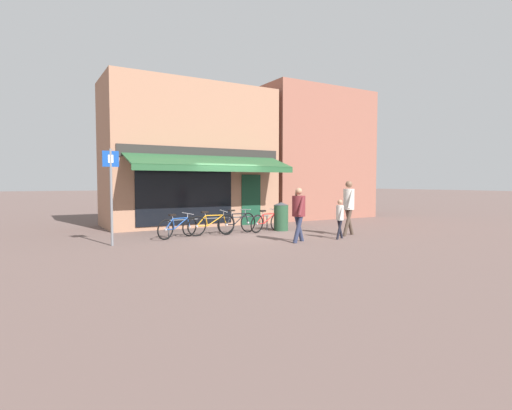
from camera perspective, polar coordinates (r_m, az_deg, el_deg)
The scene contains 13 objects.
ground_plane at distance 13.85m, azimuth -1.85°, elevation -4.13°, with size 160.00×160.00×0.00m, color brown.
shop_front at distance 17.25m, azimuth -9.36°, elevation 6.91°, with size 7.02×4.53×5.80m.
neighbour_building at distance 20.99m, azimuth 7.35°, elevation 7.06°, with size 5.81×4.00×6.36m.
bike_rack_rail at distance 13.84m, azimuth -5.00°, elevation -2.15°, with size 3.84×0.04×0.57m.
bicycle_blue at distance 12.98m, azimuth -11.10°, elevation -3.12°, with size 1.57×0.76×0.80m.
bicycle_orange at distance 13.52m, azimuth -6.35°, elevation -2.75°, with size 1.79×0.52×0.84m.
bicycle_black at distance 13.85m, azimuth -2.68°, elevation -2.56°, with size 1.68×0.63×0.84m.
bicycle_red at distance 14.39m, azimuth 1.56°, elevation -2.42°, with size 1.70×0.68×0.81m.
pedestrian_adult at distance 11.90m, azimuth 6.11°, elevation -0.58°, with size 0.57×0.67×1.64m.
pedestrian_child at distance 12.79m, azimuth 11.89°, elevation -1.36°, with size 0.41×0.40×1.25m.
pedestrian_second_adult at distance 13.67m, azimuth 13.10°, elevation 0.42°, with size 0.63×0.56×1.84m.
litter_bin at distance 14.74m, azimuth 3.60°, elevation -1.63°, with size 0.54×0.54×1.05m.
parking_sign at distance 11.82m, azimuth -19.99°, elevation 2.41°, with size 0.44×0.07×2.71m.
Camera 1 is at (-6.55, -12.07, 1.78)m, focal length 28.00 mm.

